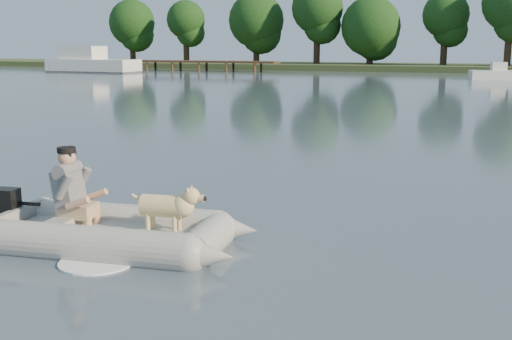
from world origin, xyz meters
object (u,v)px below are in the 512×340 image
at_px(dock, 194,66).
at_px(dog, 163,210).
at_px(dinghy, 116,202).
at_px(man, 70,185).
at_px(motorboat, 501,68).
at_px(cabin_cruiser, 93,59).

distance_m(dock, dog, 58.07).
bearing_deg(dinghy, dog, 4.57).
bearing_deg(dock, man, -64.86).
relative_size(dinghy, motorboat, 1.00).
bearing_deg(dinghy, dock, 108.80).
bearing_deg(motorboat, dock, 153.81).
xyz_separation_m(dog, motorboat, (3.55, 45.43, 0.37)).
relative_size(dinghy, man, 4.27).
bearing_deg(dock, dinghy, -64.21).
bearing_deg(cabin_cruiser, man, -52.75).
bearing_deg(man, dog, 0.00).
bearing_deg(dinghy, motorboat, 77.76).
relative_size(dock, dinghy, 3.88).
bearing_deg(cabin_cruiser, dock, 43.00).
distance_m(dock, cabin_cruiser, 10.03).
xyz_separation_m(man, dog, (1.35, 0.17, -0.26)).
xyz_separation_m(dock, cabin_cruiser, (-7.57, -6.54, 0.73)).
bearing_deg(dog, man, 180.00).
bearing_deg(man, motorboat, 76.89).
height_order(dock, man, man).
relative_size(man, cabin_cruiser, 0.11).
height_order(dinghy, dog, dinghy).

